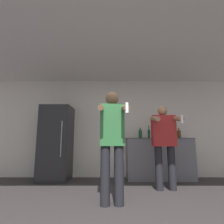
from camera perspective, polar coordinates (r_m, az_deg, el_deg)
The scene contains 11 objects.
wall_back at distance 4.67m, azimuth 1.84°, elevation -4.94°, with size 7.00×0.06×2.55m.
ceiling_slab at distance 3.68m, azimuth 2.45°, elevation 17.51°, with size 7.00×3.21×0.05m.
refrigerator at distance 4.48m, azimuth -17.76°, elevation -9.44°, with size 0.69×0.72×1.75m.
counter at distance 4.53m, azimuth 15.17°, elevation -14.45°, with size 1.61×0.54×0.98m.
bottle_short_whiskey at distance 4.47m, azimuth 16.19°, elevation -6.81°, with size 0.09×0.09×0.27m.
bottle_clear_vodka at distance 4.39m, azimuth 11.96°, elevation -6.90°, with size 0.06×0.06×0.31m.
bottle_tall_gin at distance 4.35m, azimuth 9.22°, elevation -7.04°, with size 0.08×0.08×0.27m.
bottle_green_wine at distance 4.60m, azimuth 21.00°, elevation -6.72°, with size 0.09×0.09×0.26m.
bottle_dark_rum at distance 4.43m, azimuth 13.99°, elevation -6.50°, with size 0.09×0.09×0.34m.
person_woman_foreground at distance 2.65m, azimuth 0.02°, elevation -8.80°, with size 0.45×0.54×1.67m.
person_man_side at distance 3.60m, azimuth 16.66°, elevation -8.92°, with size 0.53×0.51×1.60m.
Camera 1 is at (-0.15, -1.93, 0.91)m, focal length 28.00 mm.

